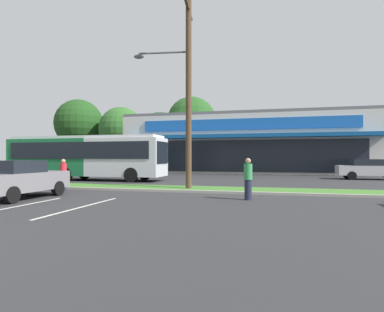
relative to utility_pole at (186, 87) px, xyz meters
name	(u,v)px	position (x,y,z in m)	size (l,w,h in m)	color
grass_median	(123,187)	(-3.62, 0.31, -5.21)	(56.00, 2.20, 0.12)	#427A2D
curb_lip	(113,189)	(-3.62, -0.91, -5.21)	(56.00, 0.24, 0.12)	#99968C
parking_stripe_1	(15,207)	(-4.25, -6.67, -5.27)	(0.12, 4.80, 0.01)	silver
parking_stripe_2	(82,207)	(-2.00, -6.13, -5.27)	(0.12, 4.80, 0.01)	silver
storefront_building	(250,144)	(1.67, 22.25, -2.07)	(26.52, 13.21, 6.40)	beige
tree_far_left	(79,123)	(-27.95, 32.84, 2.23)	(8.15, 8.15, 11.58)	#473323
tree_left	(121,129)	(-19.76, 32.26, 1.02)	(7.19, 7.19, 9.89)	#473323
tree_mid_left	(160,131)	(-12.92, 31.95, 0.59)	(5.87, 5.87, 8.81)	#473323
tree_mid	(192,122)	(-7.10, 29.24, 1.59)	(7.15, 7.15, 10.44)	#473323
utility_pole	(186,87)	(0.00, 0.00, 0.00)	(3.09, 2.40, 9.85)	#4C3826
city_bus	(86,156)	(-9.14, 5.40, -3.50)	(11.99, 2.66, 3.25)	#196638
car_0	(18,179)	(-5.81, -4.82, -4.47)	(2.00, 4.19, 1.57)	slate
car_3	(370,169)	(11.47, 11.26, -4.48)	(4.71, 1.87, 1.55)	#B7B7BC
car_4	(74,167)	(-14.57, 11.78, -4.52)	(4.61, 1.99, 1.45)	#9E998C
pedestrian_near_bench	(248,179)	(3.36, -2.90, -4.43)	(0.34, 0.34, 1.66)	#1E2338
pedestrian_by_pole	(63,175)	(-5.91, -1.74, -4.46)	(0.32, 0.32, 1.61)	#1E2338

